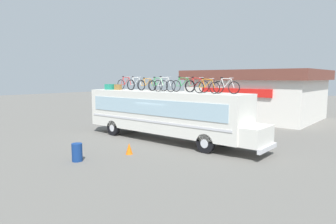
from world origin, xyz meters
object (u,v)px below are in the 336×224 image
Objects in this scene: rooftop_bicycle_8 at (207,87)px; trash_bin at (77,152)px; rooftop_bicycle_3 at (147,85)px; rooftop_bicycle_4 at (158,85)px; luggage_bag_2 at (118,87)px; rooftop_bicycle_6 at (183,86)px; luggage_bag_1 at (111,87)px; rooftop_bicycle_9 at (226,87)px; bus at (164,112)px; rooftop_bicycle_2 at (136,84)px; rooftop_bicycle_5 at (164,85)px; rooftop_bicycle_1 at (126,84)px; rooftop_bicycle_7 at (197,86)px; traffic_cone at (129,149)px.

trash_bin is at bearing -120.84° from rooftop_bicycle_8.
rooftop_bicycle_3 is 0.99× the size of rooftop_bicycle_4.
rooftop_bicycle_6 is (5.68, 0.31, 0.20)m from luggage_bag_2.
rooftop_bicycle_9 is (9.42, 0.28, 0.18)m from luggage_bag_1.
bus is 7.33× the size of rooftop_bicycle_2.
rooftop_bicycle_1 is at bearing 173.70° from rooftop_bicycle_5.
luggage_bag_2 is at bearing -176.88° from rooftop_bicycle_6.
rooftop_bicycle_9 is (6.06, -0.11, 0.01)m from rooftop_bicycle_3.
trash_bin is at bearing -56.30° from luggage_bag_2.
luggage_bag_1 is 2.35m from rooftop_bicycle_2.
luggage_bag_2 is at bearing 123.70° from trash_bin.
rooftop_bicycle_7 reaches higher than luggage_bag_2.
luggage_bag_2 is at bearing 178.09° from rooftop_bicycle_8.
rooftop_bicycle_1 is 1.05× the size of rooftop_bicycle_7.
rooftop_bicycle_1 is 1.10× the size of rooftop_bicycle_9.
rooftop_bicycle_1 reaches higher than luggage_bag_1.
rooftop_bicycle_3 is 1.00× the size of rooftop_bicycle_7.
luggage_bag_1 reaches higher than luggage_bag_2.
rooftop_bicycle_4 is (-0.68, 0.13, 1.72)m from bus.
rooftop_bicycle_6 is 3.01m from rooftop_bicycle_9.
rooftop_bicycle_1 is 6.00m from rooftop_bicycle_7.
rooftop_bicycle_1 is 1.09× the size of rooftop_bicycle_8.
rooftop_bicycle_8 is (8.47, -0.17, 0.17)m from luggage_bag_1.
luggage_bag_2 is 7.74m from rooftop_bicycle_8.
bus is 6.53m from trash_bin.
rooftop_bicycle_1 reaches higher than rooftop_bicycle_4.
rooftop_bicycle_1 is 1.02× the size of rooftop_bicycle_5.
traffic_cone is (-1.52, -4.06, -3.27)m from rooftop_bicycle_7.
rooftop_bicycle_1 is (-3.67, 0.05, 1.74)m from bus.
trash_bin reaches higher than traffic_cone.
rooftop_bicycle_1 is 1.00× the size of rooftop_bicycle_6.
rooftop_bicycle_6 is 0.97m from rooftop_bicycle_7.
trash_bin is at bearing -76.80° from rooftop_bicycle_3.
luggage_bag_1 is 8.40m from trash_bin.
trash_bin is (2.59, -6.51, -3.14)m from rooftop_bicycle_2.
rooftop_bicycle_6 reaches higher than rooftop_bicycle_4.
luggage_bag_2 is at bearing 7.09° from luggage_bag_1.
rooftop_bicycle_6 reaches higher than traffic_cone.
rooftop_bicycle_3 reaches higher than trash_bin.
luggage_bag_1 is 6.43m from rooftop_bicycle_6.
rooftop_bicycle_7 reaches higher than rooftop_bicycle_9.
rooftop_bicycle_3 is at bearing 174.43° from bus.
rooftop_bicycle_6 is at bearing 164.55° from rooftop_bicycle_8.
rooftop_bicycle_7 is (6.00, 0.17, -0.02)m from rooftop_bicycle_1.
rooftop_bicycle_5 is at bearing 97.99° from traffic_cone.
luggage_bag_2 is 5.69m from rooftop_bicycle_6.
rooftop_bicycle_5 reaches higher than bus.
rooftop_bicycle_3 is (3.36, 0.39, 0.17)m from luggage_bag_1.
rooftop_bicycle_2 is 1.02× the size of rooftop_bicycle_4.
luggage_bag_1 is 0.43× the size of rooftop_bicycle_4.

